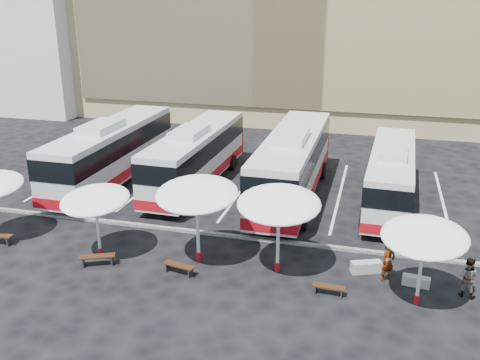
% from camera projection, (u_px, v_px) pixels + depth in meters
% --- Properties ---
extents(ground, '(120.00, 120.00, 0.00)m').
position_uv_depth(ground, '(206.00, 239.00, 26.88)').
color(ground, black).
rests_on(ground, ground).
extents(apartment_block, '(14.00, 14.00, 18.00)m').
position_uv_depth(apartment_block, '(35.00, 19.00, 56.15)').
color(apartment_block, silver).
rests_on(apartment_block, ground).
extents(curb_divider, '(34.00, 0.25, 0.15)m').
position_uv_depth(curb_divider, '(209.00, 233.00, 27.31)').
color(curb_divider, black).
rests_on(curb_divider, ground).
extents(bay_lines, '(24.15, 12.00, 0.01)m').
position_uv_depth(bay_lines, '(245.00, 186.00, 34.17)').
color(bay_lines, white).
rests_on(bay_lines, ground).
extents(bus_0, '(3.17, 13.17, 4.17)m').
position_uv_depth(bus_0, '(112.00, 150.00, 34.21)').
color(bus_0, silver).
rests_on(bus_0, ground).
extents(bus_1, '(3.14, 12.51, 3.95)m').
position_uv_depth(bus_1, '(196.00, 154.00, 33.76)').
color(bus_1, silver).
rests_on(bus_1, ground).
extents(bus_2, '(3.20, 13.52, 4.29)m').
position_uv_depth(bus_2, '(293.00, 162.00, 31.64)').
color(bus_2, silver).
rests_on(bus_2, ground).
extents(bus_3, '(2.99, 11.45, 3.61)m').
position_uv_depth(bus_3, '(391.00, 174.00, 30.65)').
color(bus_3, silver).
rests_on(bus_3, ground).
extents(sunshade_1, '(3.29, 3.33, 3.30)m').
position_uv_depth(sunshade_1, '(95.00, 200.00, 24.25)').
color(sunshade_1, silver).
rests_on(sunshade_1, ground).
extents(sunshade_2, '(3.89, 3.94, 3.87)m').
position_uv_depth(sunshade_2, '(197.00, 194.00, 23.60)').
color(sunshade_2, silver).
rests_on(sunshade_2, ground).
extents(sunshade_3, '(4.05, 4.09, 3.78)m').
position_uv_depth(sunshade_3, '(279.00, 204.00, 22.70)').
color(sunshade_3, silver).
rests_on(sunshade_3, ground).
extents(sunshade_4, '(3.95, 3.99, 3.45)m').
position_uv_depth(sunshade_4, '(424.00, 237.00, 20.32)').
color(sunshade_4, silver).
rests_on(sunshade_4, ground).
extents(wood_bench_1, '(1.60, 1.03, 0.48)m').
position_uv_depth(wood_bench_1, '(97.00, 258.00, 24.15)').
color(wood_bench_1, black).
rests_on(wood_bench_1, ground).
extents(wood_bench_2, '(1.51, 0.68, 0.45)m').
position_uv_depth(wood_bench_2, '(179.00, 267.00, 23.43)').
color(wood_bench_2, black).
rests_on(wood_bench_2, ground).
extents(wood_bench_3, '(1.34, 0.42, 0.41)m').
position_uv_depth(wood_bench_3, '(329.00, 288.00, 21.81)').
color(wood_bench_3, black).
rests_on(wood_bench_3, ground).
extents(conc_bench_0, '(1.41, 0.93, 0.50)m').
position_uv_depth(conc_bench_0, '(366.00, 267.00, 23.60)').
color(conc_bench_0, gray).
rests_on(conc_bench_0, ground).
extents(conc_bench_1, '(1.17, 0.52, 0.42)m').
position_uv_depth(conc_bench_1, '(416.00, 281.00, 22.52)').
color(conc_bench_1, gray).
rests_on(conc_bench_1, ground).
extents(passenger_0, '(0.77, 0.74, 1.78)m').
position_uv_depth(passenger_0, '(388.00, 262.00, 22.70)').
color(passenger_0, black).
rests_on(passenger_0, ground).
extents(passenger_1, '(0.99, 0.87, 1.71)m').
position_uv_depth(passenger_1, '(468.00, 277.00, 21.55)').
color(passenger_1, black).
rests_on(passenger_1, ground).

